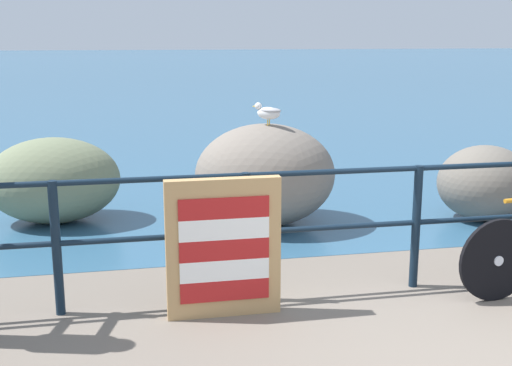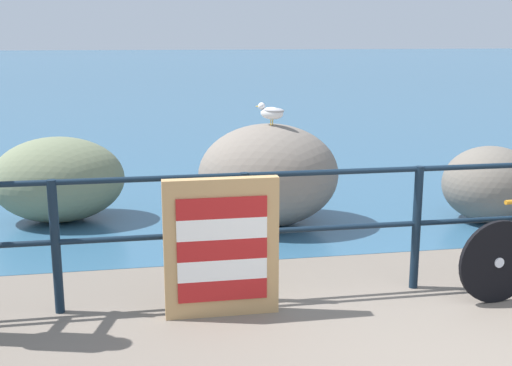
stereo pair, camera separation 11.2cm
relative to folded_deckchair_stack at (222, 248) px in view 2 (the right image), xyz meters
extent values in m
cube|color=#6B6056|center=(1.62, 18.51, -0.57)|extent=(120.00, 120.00, 0.10)
cube|color=#2D5675|center=(1.62, 46.12, -0.52)|extent=(120.00, 90.00, 0.01)
cylinder|color=black|center=(-1.20, 0.25, -0.01)|extent=(0.07, 0.07, 1.02)
cylinder|color=black|center=(0.21, 0.25, -0.01)|extent=(0.07, 0.07, 1.02)
cylinder|color=black|center=(1.62, 0.25, -0.01)|extent=(0.07, 0.07, 1.02)
cylinder|color=black|center=(1.62, 0.25, 0.48)|extent=(8.45, 0.04, 0.04)
cylinder|color=black|center=(1.62, 0.25, 0.03)|extent=(8.45, 0.04, 0.04)
cylinder|color=black|center=(2.12, -0.14, -0.19)|extent=(0.66, 0.10, 0.66)
cylinder|color=#B7BCC6|center=(2.12, -0.14, -0.19)|extent=(0.08, 0.06, 0.08)
cube|color=tan|center=(0.00, 0.00, 0.00)|extent=(0.84, 0.09, 1.04)
cube|color=#AD1E1E|center=(0.00, -0.05, -0.31)|extent=(0.66, 0.01, 0.16)
cube|color=white|center=(0.00, -0.05, -0.16)|extent=(0.66, 0.01, 0.16)
cube|color=#AD1E1E|center=(0.00, -0.05, 0.00)|extent=(0.66, 0.01, 0.16)
cube|color=white|center=(0.00, -0.05, 0.16)|extent=(0.66, 0.01, 0.16)
cube|color=#AD1E1E|center=(0.00, -0.05, 0.31)|extent=(0.66, 0.01, 0.16)
ellipsoid|color=slate|center=(0.80, 2.29, 0.03)|extent=(1.53, 1.35, 1.11)
ellipsoid|color=#6C7557|center=(-1.46, 2.83, -0.05)|extent=(1.45, 1.08, 0.95)
ellipsoid|color=#696258|center=(3.26, 2.01, -0.10)|extent=(1.06, 0.96, 0.84)
cylinder|color=gold|center=(0.81, 2.19, 0.62)|extent=(0.01, 0.01, 0.06)
cylinder|color=gold|center=(0.83, 2.22, 0.62)|extent=(0.01, 0.01, 0.06)
ellipsoid|color=white|center=(0.82, 2.20, 0.71)|extent=(0.27, 0.24, 0.13)
ellipsoid|color=#9E9EA3|center=(0.84, 2.19, 0.74)|extent=(0.26, 0.24, 0.06)
sphere|color=white|center=(0.72, 2.28, 0.78)|extent=(0.08, 0.08, 0.08)
cone|color=gold|center=(0.68, 2.31, 0.78)|extent=(0.05, 0.05, 0.02)
camera|label=1|loc=(-0.67, -4.51, 1.52)|focal=46.07mm
camera|label=2|loc=(-0.56, -4.53, 1.52)|focal=46.07mm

